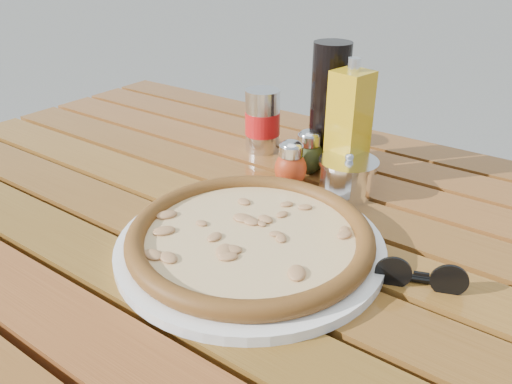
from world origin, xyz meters
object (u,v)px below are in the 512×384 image
Objects in this scene: pepper_shaker at (291,164)px; olive_oil_cruet at (348,128)px; table at (249,256)px; parmesan_tin at (347,176)px; pizza at (250,235)px; oregano_shaker at (308,153)px; plate at (250,245)px; sunglasses at (421,277)px; dark_bottle at (329,106)px; soda_can at (263,121)px.

olive_oil_cruet is (0.07, 0.07, 0.06)m from pepper_shaker.
table is 11.08× the size of parmesan_tin.
parmesan_tin is at bearing 17.38° from pepper_shaker.
oregano_shaker is at bearing 103.11° from pizza.
plate is 4.39× the size of pepper_shaker.
oregano_shaker is 0.76× the size of sunglasses.
parmesan_tin is at bearing 115.50° from sunglasses.
oregano_shaker is at bearing 161.08° from parmesan_tin.
table is at bearing 127.76° from pizza.
dark_bottle reaches higher than sunglasses.
plate is 3.35× the size of sunglasses.
olive_oil_cruet is at bearing 120.97° from parmesan_tin.
olive_oil_cruet is at bearing 71.06° from table.
table is 6.67× the size of olive_oil_cruet.
table is 0.21m from oregano_shaker.
dark_bottle is 0.38m from sunglasses.
plate is 0.23m from parmesan_tin.
olive_oil_cruet is at bearing 113.05° from sunglasses.
parmesan_tin is at bearing -45.00° from dark_bottle.
pizza is at bearing -73.20° from pepper_shaker.
pepper_shaker is (-0.00, 0.12, 0.11)m from table.
dark_bottle is 2.04× the size of sunglasses.
pizza is 2.14× the size of olive_oil_cruet.
pizza is 0.35m from soda_can.
soda_can reaches higher than table.
pepper_shaker reaches higher than sunglasses.
olive_oil_cruet is at bearing 88.38° from pizza.
table is at bearing 154.26° from sunglasses.
oregano_shaker is at bearing 90.36° from pepper_shaker.
plate is 0.21m from pepper_shaker.
pepper_shaker is 0.39× the size of olive_oil_cruet.
table is 0.14m from pizza.
sunglasses is (0.21, 0.05, -0.01)m from pizza.
dark_bottle is (0.00, 0.24, 0.19)m from table.
plate is 0.33m from dark_bottle.
parmesan_tin is (0.09, 0.15, 0.11)m from table.
parmesan_tin is (0.09, 0.03, -0.01)m from pepper_shaker.
pizza is 2.04× the size of dark_bottle.
table is 11.67× the size of soda_can.
pizza is 0.23m from parmesan_tin.
dark_bottle reaches higher than oregano_shaker.
pizza is 4.17× the size of sunglasses.
olive_oil_cruet reaches higher than pepper_shaker.
oregano_shaker is (-0.06, 0.26, 0.02)m from pizza.
dark_bottle is 1.74× the size of parmesan_tin.
soda_can reaches higher than parmesan_tin.
pizza is 5.48× the size of pepper_shaker.
oregano_shaker is at bearing -172.46° from olive_oil_cruet.
pizza is at bearing -80.20° from dark_bottle.
pepper_shaker is 0.76× the size of sunglasses.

